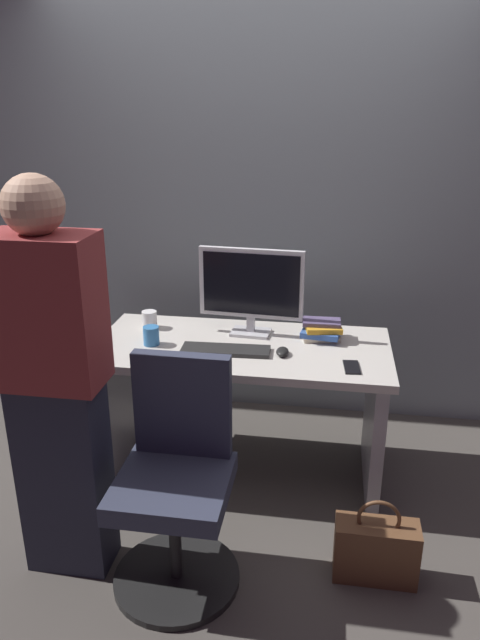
% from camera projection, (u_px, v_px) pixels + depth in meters
% --- Properties ---
extents(ground_plane, '(9.00, 9.00, 0.00)m').
position_uv_depth(ground_plane, '(241.00, 467.00, 3.19)').
color(ground_plane, '#4C4742').
extents(wall_back, '(6.40, 0.10, 3.00)m').
position_uv_depth(wall_back, '(263.00, 169.00, 3.39)').
color(wall_back, gray).
rests_on(wall_back, ground).
extents(desk, '(1.48, 0.71, 0.72)m').
position_uv_depth(desk, '(242.00, 384.00, 3.01)').
color(desk, beige).
rests_on(desk, ground).
extents(office_chair, '(0.52, 0.52, 0.94)m').
position_uv_depth(office_chair, '(177.00, 485.00, 2.34)').
color(office_chair, black).
rests_on(office_chair, ground).
extents(person_at_desk, '(0.40, 0.24, 1.64)m').
position_uv_depth(person_at_desk, '(55.00, 385.00, 2.26)').
color(person_at_desk, '#262838').
rests_on(person_at_desk, ground).
extents(monitor, '(0.54, 0.15, 0.46)m').
position_uv_depth(monitor, '(251.00, 287.00, 2.98)').
color(monitor, silver).
rests_on(monitor, desk).
extents(keyboard, '(0.43, 0.15, 0.02)m').
position_uv_depth(keyboard, '(226.00, 350.00, 2.85)').
color(keyboard, '#262626').
rests_on(keyboard, desk).
extents(mouse, '(0.06, 0.10, 0.03)m').
position_uv_depth(mouse, '(282.00, 352.00, 2.81)').
color(mouse, black).
rests_on(mouse, desk).
extents(cup_near_keyboard, '(0.08, 0.08, 0.09)m').
position_uv_depth(cup_near_keyboard, '(151.00, 336.00, 2.92)').
color(cup_near_keyboard, '#3372B2').
rests_on(cup_near_keyboard, desk).
extents(cup_by_monitor, '(0.08, 0.08, 0.09)m').
position_uv_depth(cup_by_monitor, '(150.00, 320.00, 3.14)').
color(cup_by_monitor, silver).
rests_on(cup_by_monitor, desk).
extents(book_stack, '(0.21, 0.18, 0.10)m').
position_uv_depth(book_stack, '(322.00, 330.00, 2.98)').
color(book_stack, beige).
rests_on(book_stack, desk).
extents(cell_phone, '(0.08, 0.15, 0.01)m').
position_uv_depth(cell_phone, '(352.00, 367.00, 2.67)').
color(cell_phone, black).
rests_on(cell_phone, desk).
extents(handbag, '(0.34, 0.14, 0.38)m').
position_uv_depth(handbag, '(376.00, 550.00, 2.41)').
color(handbag, brown).
rests_on(handbag, ground).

